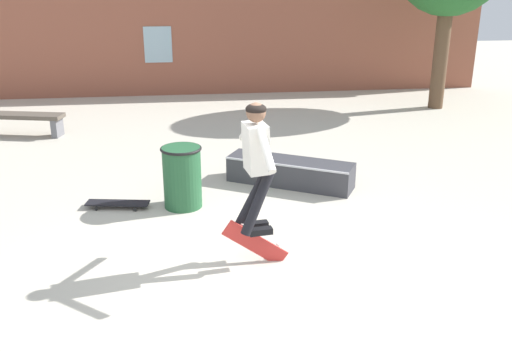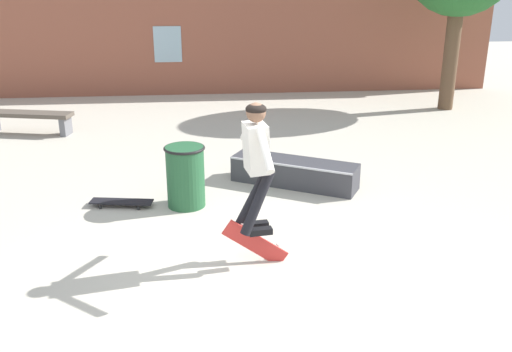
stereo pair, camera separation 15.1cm
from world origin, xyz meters
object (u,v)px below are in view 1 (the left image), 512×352
Objects in this scene: skate_ledge at (290,172)px; skateboard_flipping at (255,243)px; trash_bin at (182,176)px; skateboard_resting at (118,203)px; skater at (256,156)px; park_bench at (19,119)px.

skateboard_flipping is (-0.83, -2.35, 0.02)m from skate_ledge.
skateboard_resting is (-0.91, 0.06, -0.38)m from trash_bin.
skateboard_flipping is at bearing -80.11° from skate_ledge.
skater reaches higher than trash_bin.
park_bench reaches higher than skateboard_resting.
trash_bin is 0.97× the size of skateboard_resting.
trash_bin reaches higher than skate_ledge.
park_bench reaches higher than skate_ledge.
skate_ledge reaches higher than skateboard_resting.
park_bench is 4.61m from skateboard_resting.
skateboard_flipping is at bearing 118.06° from skater.
skateboard_flipping is (-0.01, 0.01, -1.04)m from skater.
skater is 1.63× the size of skateboard_resting.
park_bench is 0.95× the size of skate_ledge.
skate_ledge is at bearing 62.96° from skater.
skate_ledge is 2.49m from skateboard_flipping.
skate_ledge is 1.32× the size of skater.
park_bench is at bearing 174.29° from skate_ledge.
skater reaches higher than park_bench.
trash_bin is at bearing 120.81° from skateboard_flipping.
skate_ledge is at bearing 23.06° from skateboard_resting.
trash_bin reaches higher than park_bench.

